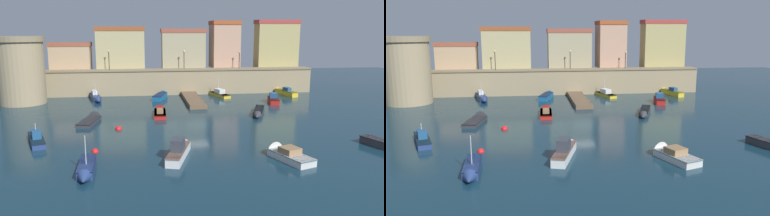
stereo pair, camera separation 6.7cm
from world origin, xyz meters
The scene contains 23 objects.
ground_plane centered at (0.00, 0.00, 0.00)m, with size 128.30×128.30×0.00m, color #112D3D.
quay_wall centered at (0.00, 22.81, 2.20)m, with size 46.77×3.14×4.38m.
old_town_backdrop centered at (1.76, 26.28, 7.99)m, with size 44.83×5.73×8.73m.
fortress_tower centered at (-24.66, 16.70, 5.13)m, with size 7.30×7.30×10.14m.
pier_dock centered at (1.26, 15.03, 0.30)m, with size 2.51×12.71×0.70m.
quay_lamp_0 centered at (-12.09, 22.81, 6.58)m, with size 0.32×0.32×3.30m.
quay_lamp_1 centered at (0.74, 22.81, 6.55)m, with size 0.32×0.32×3.24m.
quay_lamp_2 centered at (10.58, 22.81, 6.41)m, with size 0.32×0.32×3.01m.
moored_boat_0 centered at (5.62, -13.13, 0.40)m, with size 3.50×5.73×1.67m.
moored_boat_1 centered at (-11.12, -14.94, 0.37)m, with size 1.41×5.54×3.22m.
moored_boat_2 centered at (-12.83, 3.32, 0.25)m, with size 2.65×6.38×1.56m.
moored_boat_3 centered at (16.08, -11.56, 0.39)m, with size 2.47×4.46×1.19m.
moored_boat_4 centered at (8.65, 4.38, 0.33)m, with size 3.60×6.97×1.12m.
moored_boat_5 centered at (-4.33, 6.39, 0.33)m, with size 1.69×6.45×1.51m.
moored_boat_6 centered at (6.06, 20.00, 0.41)m, with size 3.34×6.85×3.23m.
moored_boat_7 centered at (-17.42, -4.91, 0.41)m, with size 3.33×6.65×2.28m.
moored_boat_8 centered at (13.57, 12.89, 0.51)m, with size 2.42×5.58×1.79m.
moored_boat_9 centered at (-14.04, 18.15, 0.48)m, with size 2.82×7.26×2.86m.
moored_boat_10 centered at (-3.55, 18.43, 0.44)m, with size 3.01×5.94×1.34m.
moored_boat_11 centered at (17.79, 19.44, 0.50)m, with size 2.78×6.56×1.54m.
moored_boat_12 centered at (-3.40, -11.41, 0.60)m, with size 3.11×7.00×2.01m.
mooring_buoy_0 centered at (-9.38, -1.19, 0.00)m, with size 0.78×0.78×0.78m, color red.
mooring_buoy_1 centered at (-11.07, -9.30, 0.00)m, with size 0.67×0.67×0.67m, color red.
Camera 1 is at (-6.59, -44.30, 11.07)m, focal length 36.16 mm.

